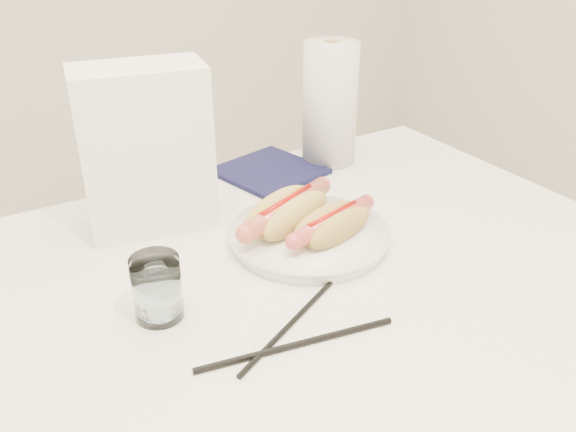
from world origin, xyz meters
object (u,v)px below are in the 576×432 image
hotdog_right (332,225)px  napkin_box (146,149)px  water_glass (157,288)px  table (261,322)px  hotdog_left (287,213)px  paper_towel_roll (330,104)px  plate (309,237)px

hotdog_right → napkin_box: napkin_box is taller
water_glass → table: bearing=-4.8°
table → hotdog_left: 0.17m
hotdog_right → paper_towel_roll: 0.35m
paper_towel_roll → hotdog_right: bearing=-123.6°
water_glass → napkin_box: 0.26m
hotdog_left → napkin_box: (-0.16, 0.15, 0.08)m
plate → paper_towel_roll: bearing=50.5°
hotdog_left → hotdog_right: (0.04, -0.06, -0.00)m
table → hotdog_right: hotdog_right is taller
hotdog_left → napkin_box: size_ratio=0.74×
hotdog_right → napkin_box: 0.31m
table → paper_towel_roll: (0.33, 0.32, 0.18)m
table → napkin_box: napkin_box is taller
water_glass → hotdog_right: bearing=4.7°
table → plate: 0.16m
water_glass → napkin_box: bearing=71.8°
hotdog_left → napkin_box: napkin_box is taller
hotdog_right → paper_towel_roll: (0.19, 0.29, 0.08)m
table → hotdog_right: bearing=13.6°
hotdog_left → paper_towel_roll: 0.33m
table → napkin_box: (-0.06, 0.25, 0.19)m
plate → water_glass: 0.27m
water_glass → paper_towel_roll: bearing=33.3°
water_glass → napkin_box: (0.08, 0.24, 0.09)m
hotdog_right → water_glass: size_ratio=1.97×
paper_towel_roll → napkin_box: bearing=-169.7°
hotdog_right → table: bearing=178.1°
hotdog_left → napkin_box: bearing=113.7°
plate → hotdog_right: hotdog_right is taller
table → plate: (0.12, 0.07, 0.07)m
plate → paper_towel_roll: paper_towel_roll is taller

